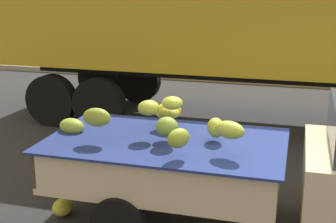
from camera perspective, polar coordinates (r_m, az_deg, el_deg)
name	(u,v)px	position (r m, az deg, el deg)	size (l,w,h in m)	color
curb_strip	(299,82)	(14.41, 15.60, 3.50)	(80.00, 0.80, 0.16)	gray
semi_trailer	(286,3)	(9.68, 14.19, 12.68)	(12.01, 2.71, 3.95)	gold
fallen_banana_bunch_near_tailgate	(63,207)	(6.38, -12.70, -11.29)	(0.33, 0.26, 0.22)	gold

